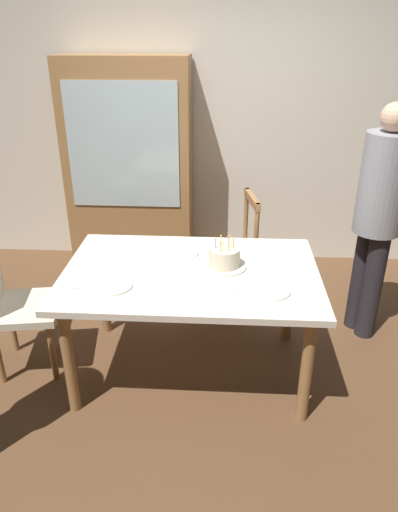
{
  "coord_description": "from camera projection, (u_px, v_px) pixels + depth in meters",
  "views": [
    {
      "loc": [
        0.2,
        -2.57,
        2.11
      ],
      "look_at": [
        0.05,
        0.0,
        0.85
      ],
      "focal_mm": 33.26,
      "sensor_mm": 36.0,
      "label": 1
    }
  ],
  "objects": [
    {
      "name": "person_guest",
      "position": [
        379.0,
        212.0,
        3.24
      ],
      "size": [
        0.32,
        0.32,
        1.69
      ],
      "color": "#262328",
      "rests_on": "ground"
    },
    {
      "name": "birthday_cake",
      "position": [
        224.0,
        258.0,
        2.93
      ],
      "size": [
        0.28,
        0.28,
        0.2
      ],
      "color": "silver",
      "rests_on": "dining_table"
    },
    {
      "name": "china_cabinet",
      "position": [
        130.0,
        168.0,
        4.26
      ],
      "size": [
        1.1,
        0.45,
        1.9
      ],
      "color": "#9E7042",
      "rests_on": "ground"
    },
    {
      "name": "ground",
      "position": [
        192.0,
        368.0,
        3.24
      ],
      "size": [
        6.4,
        6.4,
        0.0
      ],
      "primitive_type": "plane",
      "color": "brown"
    },
    {
      "name": "fork_near_guest",
      "position": [
        242.0,
        291.0,
        2.68
      ],
      "size": [
        0.18,
        0.02,
        0.01
      ],
      "primitive_type": "cube",
      "rotation": [
        0.0,
        0.0,
        0.02
      ],
      "color": "silver",
      "rests_on": "dining_table"
    },
    {
      "name": "chair_upholstered",
      "position": [
        9.0,
        298.0,
        3.05
      ],
      "size": [
        0.5,
        0.5,
        0.95
      ],
      "color": "beige",
      "rests_on": "ground"
    },
    {
      "name": "dining_table",
      "position": [
        191.0,
        283.0,
        2.95
      ],
      "size": [
        1.57,
        1.03,
        0.75
      ],
      "color": "silver",
      "rests_on": "ground"
    },
    {
      "name": "chair_spindle_back",
      "position": [
        229.0,
        255.0,
        3.78
      ],
      "size": [
        0.51,
        0.51,
        0.95
      ],
      "color": "#9E7042",
      "rests_on": "ground"
    },
    {
      "name": "plate_near_celebrant",
      "position": [
        113.0,
        286.0,
        2.72
      ],
      "size": [
        0.22,
        0.22,
        0.01
      ],
      "primitive_type": "cylinder",
      "color": "white",
      "rests_on": "dining_table"
    },
    {
      "name": "back_wall",
      "position": [
        206.0,
        124.0,
        4.33
      ],
      "size": [
        6.4,
        0.1,
        2.6
      ],
      "primitive_type": "cube",
      "color": "silver",
      "rests_on": "ground"
    },
    {
      "name": "fork_near_celebrant",
      "position": [
        85.0,
        287.0,
        2.71
      ],
      "size": [
        0.18,
        0.05,
        0.01
      ],
      "primitive_type": "cube",
      "rotation": [
        0.0,
        0.0,
        0.21
      ],
      "color": "silver",
      "rests_on": "dining_table"
    },
    {
      "name": "fork_far_side",
      "position": [
        157.0,
        253.0,
        3.12
      ],
      "size": [
        0.18,
        0.04,
        0.01
      ],
      "primitive_type": "cube",
      "rotation": [
        0.0,
        0.0,
        -0.11
      ],
      "color": "silver",
      "rests_on": "dining_table"
    },
    {
      "name": "plate_far_side",
      "position": [
        182.0,
        253.0,
        3.12
      ],
      "size": [
        0.22,
        0.22,
        0.01
      ],
      "primitive_type": "cylinder",
      "color": "white",
      "rests_on": "dining_table"
    },
    {
      "name": "plate_near_guest",
      "position": [
        271.0,
        291.0,
        2.67
      ],
      "size": [
        0.22,
        0.22,
        0.01
      ],
      "primitive_type": "cylinder",
      "color": "white",
      "rests_on": "dining_table"
    }
  ]
}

